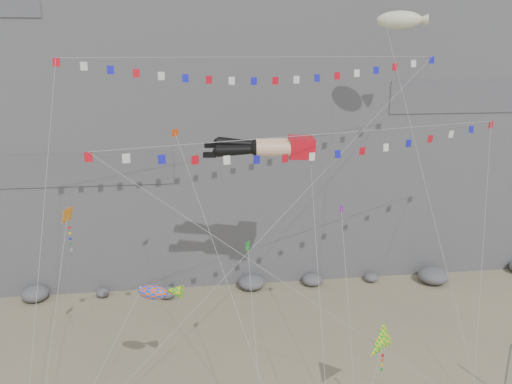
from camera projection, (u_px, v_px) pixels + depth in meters
cliff at (236, 24)px, 55.81m from camera, size 80.00×28.00×50.00m
talus_boulders at (252, 283)px, 48.14m from camera, size 60.00×3.00×1.20m
anchor_pole_right at (507, 371)px, 32.63m from camera, size 0.12×0.12×3.94m
legs_kite at (271, 147)px, 35.53m from camera, size 8.01×17.98×22.42m
flag_banner_upper at (265, 58)px, 35.59m from camera, size 28.60×17.19×30.03m
flag_banner_lower at (326, 134)px, 33.38m from camera, size 29.22×11.90×20.10m
harlequin_kite at (68, 216)px, 29.85m from camera, size 2.31×8.41×14.73m
fish_windsock at (153, 293)px, 29.62m from camera, size 7.62×6.55×11.56m
delta_kite at (384, 342)px, 29.34m from camera, size 6.03×7.60×9.91m
blimp_windsock at (399, 21)px, 38.13m from camera, size 4.44×16.04×28.44m
small_kite_a at (177, 140)px, 33.00m from camera, size 6.78×14.46×22.64m
small_kite_b at (342, 213)px, 35.15m from camera, size 2.59×12.65×16.61m
small_kite_c at (248, 249)px, 29.35m from camera, size 1.16×9.21×13.93m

